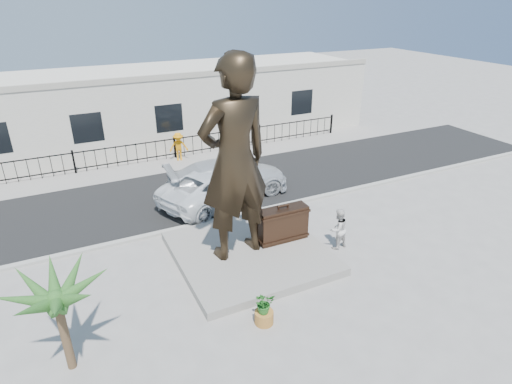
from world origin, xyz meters
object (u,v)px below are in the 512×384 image
statue (234,161)px  tourist (338,229)px  suitcase (283,224)px  car_white (217,185)px

statue → tourist: statue is taller
suitcase → tourist: (1.83, -0.98, -0.17)m
car_white → tourist: bearing=-179.7°
suitcase → tourist: bearing=-27.2°
car_white → suitcase: bearing=165.3°
statue → tourist: size_ratio=4.38×
statue → suitcase: statue is taller
suitcase → car_white: size_ratio=0.33×
tourist → car_white: bearing=-72.5°
statue → tourist: 4.88m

